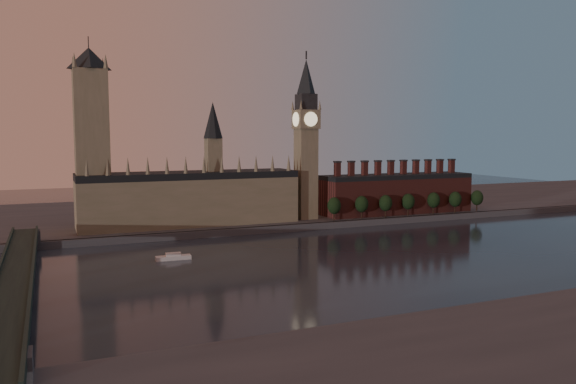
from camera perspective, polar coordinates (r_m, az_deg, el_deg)
name	(u,v)px	position (r m, az deg, el deg)	size (l,w,h in m)	color
ground	(386,260)	(266.77, 9.96, -6.81)	(900.00, 900.00, 0.00)	black
north_bank	(256,210)	(424.39, -3.31, -1.81)	(900.00, 182.00, 4.00)	#4A4A4F
palace_of_westminster	(191,196)	(343.56, -9.85, -0.36)	(130.00, 30.30, 74.00)	#7C6F58
victoria_tower	(91,133)	(333.37, -19.34, 5.67)	(24.00, 24.00, 108.00)	#7C6F58
big_ben	(306,137)	(361.67, 1.84, 5.61)	(15.00, 15.00, 107.00)	#7C6F58
chimney_block	(397,193)	(398.42, 10.98, -0.10)	(110.00, 25.00, 37.00)	maroon
embankment_tree_0	(334,206)	(356.23, 4.71, -1.40)	(8.60, 8.60, 14.88)	black
embankment_tree_1	(362,204)	(366.70, 7.49, -1.23)	(8.60, 8.60, 14.88)	black
embankment_tree_2	(386,203)	(374.69, 9.89, -1.12)	(8.60, 8.60, 14.88)	black
embankment_tree_3	(408,202)	(386.24, 12.12, -0.96)	(8.60, 8.60, 14.88)	black
embankment_tree_4	(434,200)	(399.13, 14.57, -0.80)	(8.60, 8.60, 14.88)	black
embankment_tree_5	(455,199)	(408.63, 16.63, -0.71)	(8.60, 8.60, 14.88)	black
embankment_tree_6	(477,198)	(422.75, 18.65, -0.56)	(8.60, 8.60, 14.88)	black
westminster_bridge	(16,279)	(220.88, -25.90, -7.95)	(14.00, 200.00, 11.55)	#1E2F27
river_boat	(173,257)	(268.45, -11.57, -6.49)	(16.31, 5.43, 3.22)	silver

